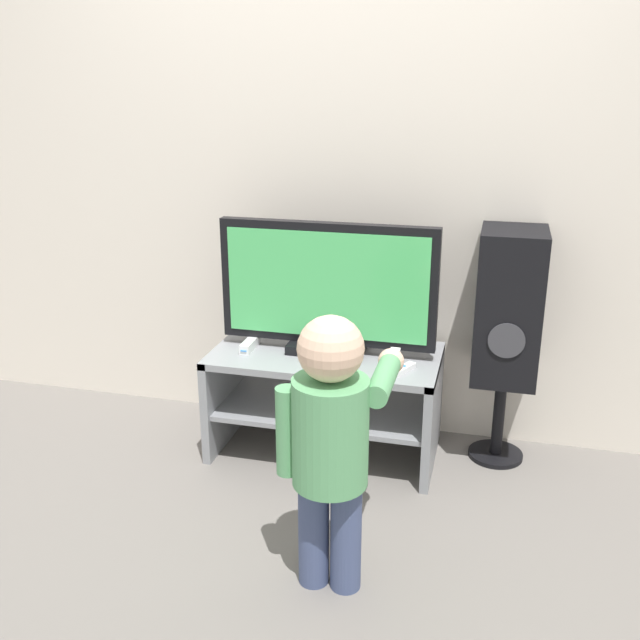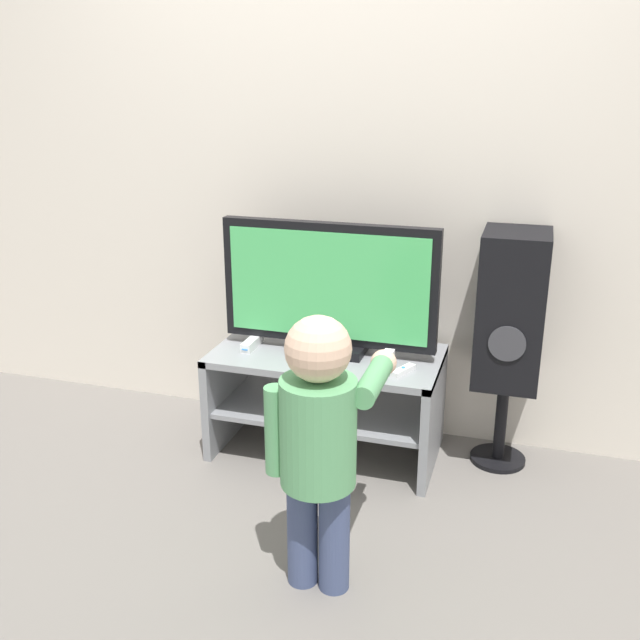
{
  "view_description": "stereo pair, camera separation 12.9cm",
  "coord_description": "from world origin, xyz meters",
  "px_view_note": "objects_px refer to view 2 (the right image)",
  "views": [
    {
      "loc": [
        0.68,
        -2.52,
        1.61
      ],
      "look_at": [
        0.0,
        0.15,
        0.66
      ],
      "focal_mm": 40.0,
      "sensor_mm": 36.0,
      "label": 1
    },
    {
      "loc": [
        0.81,
        -2.48,
        1.61
      ],
      "look_at": [
        0.0,
        0.15,
        0.66
      ],
      "focal_mm": 40.0,
      "sensor_mm": 36.0,
      "label": 2
    }
  ],
  "objects_px": {
    "remote_primary": "(403,370)",
    "child": "(320,433)",
    "game_console": "(252,343)",
    "television": "(329,290)",
    "speaker_tower": "(511,314)",
    "remote_secondary": "(334,362)"
  },
  "relations": [
    {
      "from": "game_console",
      "to": "speaker_tower",
      "type": "distance_m",
      "value": 1.11
    },
    {
      "from": "television",
      "to": "remote_secondary",
      "type": "distance_m",
      "value": 0.31
    },
    {
      "from": "television",
      "to": "speaker_tower",
      "type": "bearing_deg",
      "value": 8.01
    },
    {
      "from": "game_console",
      "to": "television",
      "type": "bearing_deg",
      "value": 9.51
    },
    {
      "from": "television",
      "to": "speaker_tower",
      "type": "height_order",
      "value": "television"
    },
    {
      "from": "speaker_tower",
      "to": "game_console",
      "type": "bearing_deg",
      "value": -171.53
    },
    {
      "from": "game_console",
      "to": "speaker_tower",
      "type": "xyz_separation_m",
      "value": [
        1.08,
        0.16,
        0.19
      ]
    },
    {
      "from": "speaker_tower",
      "to": "child",
      "type": "bearing_deg",
      "value": -117.69
    },
    {
      "from": "remote_primary",
      "to": "game_console",
      "type": "bearing_deg",
      "value": 172.55
    },
    {
      "from": "remote_primary",
      "to": "child",
      "type": "xyz_separation_m",
      "value": [
        -0.12,
        -0.73,
        0.07
      ]
    },
    {
      "from": "game_console",
      "to": "speaker_tower",
      "type": "height_order",
      "value": "speaker_tower"
    },
    {
      "from": "remote_primary",
      "to": "remote_secondary",
      "type": "bearing_deg",
      "value": 178.37
    },
    {
      "from": "remote_primary",
      "to": "child",
      "type": "bearing_deg",
      "value": -99.68
    },
    {
      "from": "remote_primary",
      "to": "speaker_tower",
      "type": "height_order",
      "value": "speaker_tower"
    },
    {
      "from": "game_console",
      "to": "child",
      "type": "bearing_deg",
      "value": -55.56
    },
    {
      "from": "game_console",
      "to": "remote_secondary",
      "type": "relative_size",
      "value": 1.31
    },
    {
      "from": "television",
      "to": "remote_primary",
      "type": "xyz_separation_m",
      "value": [
        0.36,
        -0.15,
        -0.27
      ]
    },
    {
      "from": "television",
      "to": "child",
      "type": "xyz_separation_m",
      "value": [
        0.23,
        -0.88,
        -0.19
      ]
    },
    {
      "from": "child",
      "to": "remote_primary",
      "type": "bearing_deg",
      "value": 80.32
    },
    {
      "from": "television",
      "to": "game_console",
      "type": "relative_size",
      "value": 5.34
    },
    {
      "from": "remote_secondary",
      "to": "speaker_tower",
      "type": "xyz_separation_m",
      "value": [
        0.68,
        0.24,
        0.2
      ]
    },
    {
      "from": "television",
      "to": "child",
      "type": "relative_size",
      "value": 0.99
    }
  ]
}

